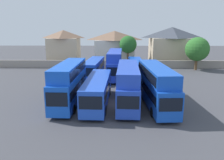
% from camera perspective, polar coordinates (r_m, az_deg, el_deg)
% --- Properties ---
extents(ground, '(140.00, 140.00, 0.00)m').
position_cam_1_polar(ground, '(44.50, 0.34, 1.55)').
color(ground, '#424247').
extents(depot_boundary_wall, '(56.00, 0.50, 1.80)m').
position_cam_1_polar(depot_boundary_wall, '(50.93, 0.43, 4.11)').
color(depot_boundary_wall, gray).
rests_on(depot_boundary_wall, ground).
extents(bus_1, '(2.75, 10.68, 5.02)m').
position_cam_1_polar(bus_1, '(27.16, -11.07, -0.41)').
color(bus_1, blue).
rests_on(bus_1, ground).
extents(bus_2, '(3.00, 11.69, 3.27)m').
position_cam_1_polar(bus_2, '(26.87, -3.77, -2.42)').
color(bus_2, blue).
rests_on(bus_2, ground).
extents(bus_3, '(2.99, 11.21, 4.78)m').
position_cam_1_polar(bus_3, '(26.61, 4.14, -0.76)').
color(bus_3, blue).
rests_on(bus_3, ground).
extents(bus_4, '(3.20, 11.86, 4.76)m').
position_cam_1_polar(bus_4, '(26.77, 11.40, -0.92)').
color(bus_4, blue).
rests_on(bus_4, ground).
extents(bus_5, '(3.31, 11.32, 3.40)m').
position_cam_1_polar(bus_5, '(40.72, -4.73, 3.16)').
color(bus_5, blue).
rests_on(bus_5, ground).
extents(bus_6, '(2.87, 11.41, 5.02)m').
position_cam_1_polar(bus_6, '(40.82, 0.75, 4.49)').
color(bus_6, blue).
rests_on(bus_6, ground).
extents(bus_7, '(2.63, 10.21, 3.29)m').
position_cam_1_polar(bus_7, '(41.32, 6.13, 3.20)').
color(bus_7, blue).
rests_on(bus_7, ground).
extents(house_terrace_left, '(7.93, 6.72, 8.55)m').
position_cam_1_polar(house_terrace_left, '(58.44, -12.37, 8.43)').
color(house_terrace_left, '#C6B293').
rests_on(house_terrace_left, ground).
extents(house_terrace_centre, '(10.41, 6.68, 8.36)m').
position_cam_1_polar(house_terrace_centre, '(57.70, 0.67, 8.59)').
color(house_terrace_centre, silver).
rests_on(house_terrace_centre, ground).
extents(house_terrace_right, '(11.10, 8.12, 9.31)m').
position_cam_1_polar(house_terrace_right, '(58.77, 15.18, 8.70)').
color(house_terrace_right, '#C6B293').
rests_on(house_terrace_right, ground).
extents(tree_left_of_lot, '(4.12, 4.12, 7.31)m').
position_cam_1_polar(tree_left_of_lot, '(52.97, 4.20, 9.13)').
color(tree_left_of_lot, brown).
rests_on(tree_left_of_lot, ground).
extents(tree_behind_wall, '(5.16, 5.16, 7.19)m').
position_cam_1_polar(tree_behind_wall, '(51.59, 21.26, 7.46)').
color(tree_behind_wall, brown).
rests_on(tree_behind_wall, ground).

